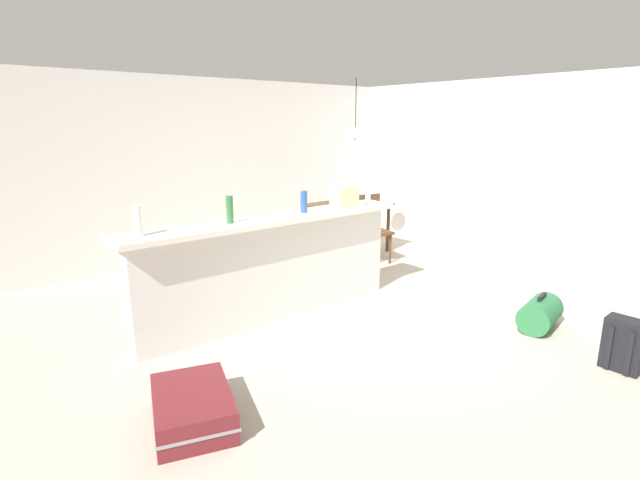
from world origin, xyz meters
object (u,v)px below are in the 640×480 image
bottle_white (138,221)px  duffel_bag_green (540,314)px  bottle_clear (368,194)px  grocery_bag (344,197)px  dining_chair_near_partition (371,225)px  backpack_black (624,345)px  bottle_blue (304,202)px  bottle_green (230,210)px  dining_table (349,210)px  suitcase_flat_maroon (192,407)px  pendant_lamp (355,132)px

bottle_white → duffel_bag_green: size_ratio=0.47×
bottle_clear → grocery_bag: bearing=178.9°
dining_chair_near_partition → backpack_black: (-0.61, -3.42, -0.31)m
bottle_blue → dining_chair_near_partition: (1.79, 0.83, -0.62)m
bottle_green → dining_table: bearing=26.9°
dining_table → duffel_bag_green: (-0.46, -3.18, -0.50)m
suitcase_flat_maroon → duffel_bag_green: bearing=-12.4°
dining_chair_near_partition → suitcase_flat_maroon: (-3.55, -1.94, -0.41)m
bottle_green → grocery_bag: bearing=-0.8°
backpack_black → duffel_bag_green: size_ratio=0.79×
dining_table → dining_chair_near_partition: bearing=-97.9°
pendant_lamp → dining_chair_near_partition: bearing=-108.1°
dining_chair_near_partition → bottle_green: bearing=-162.5°
bottle_green → pendant_lamp: bearing=26.0°
grocery_bag → dining_chair_near_partition: size_ratio=0.28×
backpack_black → bottle_green: bearing=127.8°
dining_table → duffel_bag_green: size_ratio=2.08×
bottle_green → dining_chair_near_partition: (2.62, 0.83, -0.63)m
dining_table → bottle_blue: bearing=-143.8°
grocery_bag → dining_table: grocery_bag is taller
bottle_blue → grocery_bag: same height
suitcase_flat_maroon → pendant_lamp: bearing=33.6°
bottle_white → dining_table: bottle_white is taller
dining_table → bottle_green: bearing=-153.1°
bottle_blue → bottle_clear: bearing=-1.7°
pendant_lamp → suitcase_flat_maroon: (-3.73, -2.47, -1.65)m
bottle_green → suitcase_flat_maroon: size_ratio=0.28×
bottle_white → dining_table: bearing=21.1°
bottle_green → duffel_bag_green: size_ratio=0.47×
bottle_blue → dining_table: bearing=36.2°
bottle_green → dining_chair_near_partition: size_ratio=0.27×
grocery_bag → duffel_bag_green: size_ratio=0.49×
dining_table → pendant_lamp: pendant_lamp is taller
grocery_bag → bottle_blue: bearing=177.9°
bottle_green → pendant_lamp: size_ratio=0.29×
bottle_clear → duffel_bag_green: (0.54, -1.78, -0.98)m
bottle_clear → suitcase_flat_maroon: bottle_clear is taller
bottle_white → dining_table: 3.79m
bottle_blue → grocery_bag: 0.53m
bottle_white → bottle_blue: 1.64m
backpack_black → bottle_blue: bearing=114.5°
dining_chair_near_partition → duffel_bag_green: bearing=-98.3°
bottle_blue → suitcase_flat_maroon: bottle_blue is taller
backpack_black → pendant_lamp: bearing=78.8°
duffel_bag_green → suitcase_flat_maroon: bearing=167.6°
dining_table → dining_chair_near_partition: (-0.07, -0.54, -0.13)m
duffel_bag_green → bottle_blue: bearing=127.9°
bottle_blue → dining_chair_near_partition: 2.07m
bottle_clear → dining_table: bearing=54.4°
bottle_green → duffel_bag_green: (2.24, -1.81, -1.00)m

